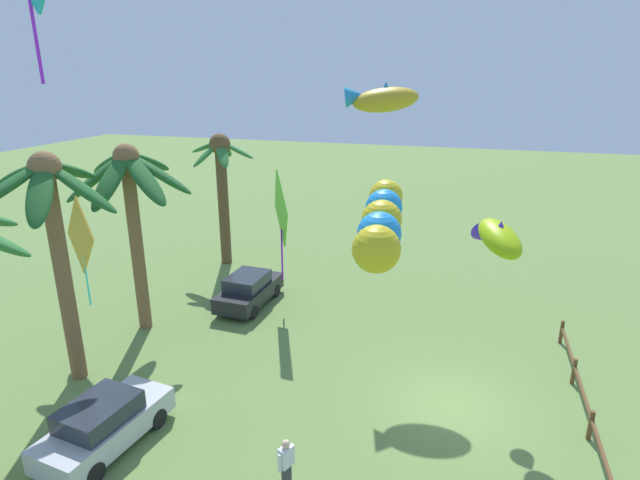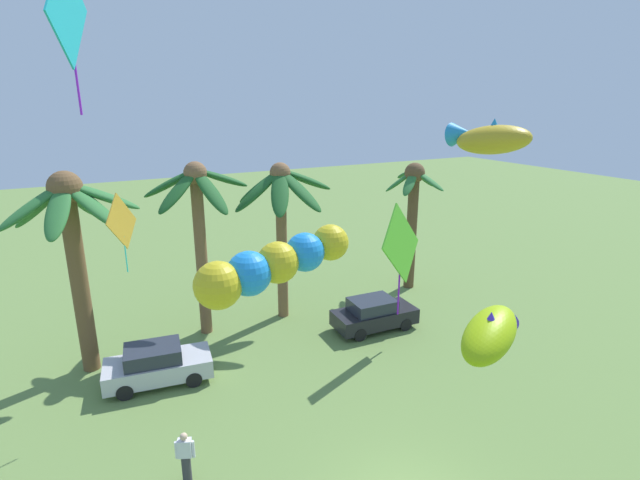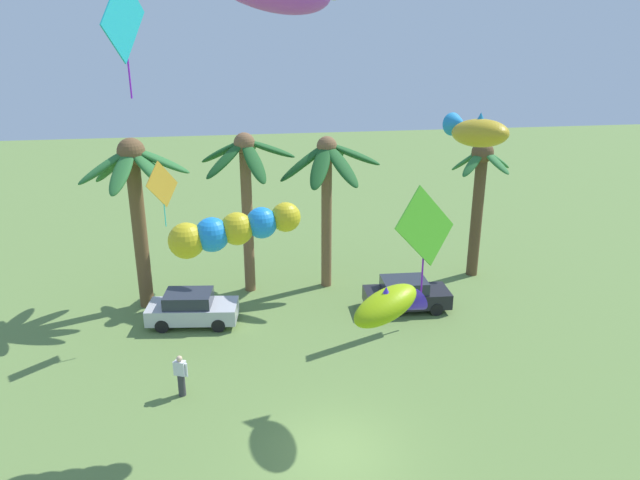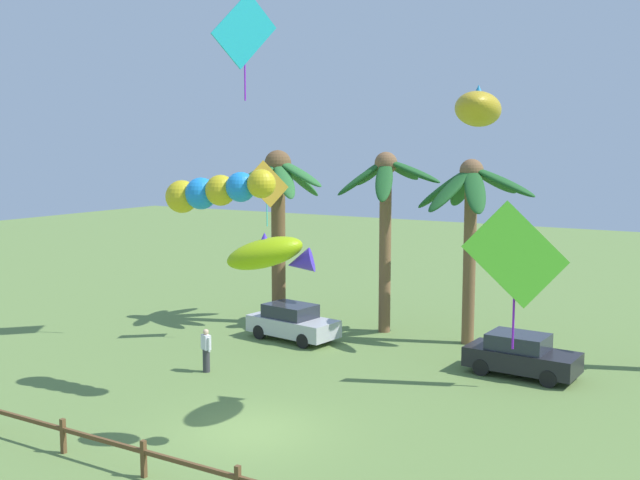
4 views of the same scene
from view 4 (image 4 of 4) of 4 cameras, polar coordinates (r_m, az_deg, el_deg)
name	(u,v)px [view 4 (image 4 of 4)]	position (r m, az deg, el deg)	size (l,w,h in m)	color
ground_plane	(252,431)	(22.80, -5.10, -13.99)	(120.00, 120.00, 0.00)	olive
palm_tree_0	(471,203)	(31.73, 11.16, 2.73)	(5.06, 4.91, 7.63)	brown
palm_tree_2	(386,198)	(33.32, 4.91, 3.11)	(4.73, 4.53, 7.90)	brown
palm_tree_3	(279,196)	(34.89, -3.09, 3.32)	(4.94, 4.89, 7.96)	brown
rail_fence	(144,454)	(20.14, -12.99, -15.26)	(11.75, 0.12, 0.95)	brown
parked_car_0	(292,322)	(32.55, -2.07, -6.13)	(4.09, 2.19, 1.51)	#BCBCC1
parked_car_1	(521,355)	(28.51, 14.71, -8.27)	(3.98, 1.90, 1.51)	black
spectator_0	(206,350)	(28.31, -8.46, -8.10)	(0.51, 0.36, 1.59)	#38383D
kite_diamond_0	(515,257)	(26.21, 14.32, -1.20)	(3.17, 1.79, 4.99)	#57CB2C
kite_diamond_1	(267,185)	(31.45, -3.98, 4.11)	(1.07, 1.66, 2.71)	gold
kite_fish_3	(270,254)	(20.06, -3.76, -1.05)	(2.55, 1.88, 1.25)	#9AC310
kite_fish_4	(479,108)	(22.03, 11.72, 9.56)	(1.83, 3.03, 1.26)	gold
kite_diamond_5	(244,32)	(31.86, -5.64, 15.13)	(1.15, 2.90, 4.31)	#1CACB8
kite_tube_6	(215,191)	(24.70, -7.78, 3.62)	(3.95, 1.30, 1.47)	gold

